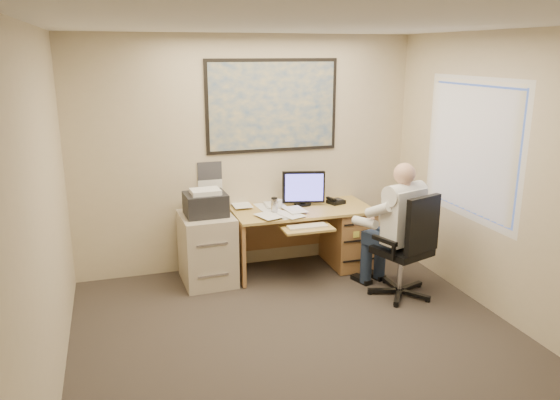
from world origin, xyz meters
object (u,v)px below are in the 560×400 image
object	(u,v)px
desk	(327,230)
filing_cabinet	(207,242)
office_chair	(402,267)
person	(402,230)

from	to	relation	value
desk	filing_cabinet	distance (m)	1.45
office_chair	person	xyz separation A→B (m)	(0.02, 0.08, 0.38)
desk	filing_cabinet	xyz separation A→B (m)	(-1.45, -0.03, 0.01)
desk	office_chair	size ratio (longest dim) A/B	1.42
filing_cabinet	person	xyz separation A→B (m)	(1.89, -0.92, 0.25)
filing_cabinet	person	world-z (taller)	person
desk	filing_cabinet	size ratio (longest dim) A/B	1.49
person	filing_cabinet	bearing A→B (deg)	135.99
desk	filing_cabinet	world-z (taller)	desk
office_chair	person	bearing A→B (deg)	58.85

